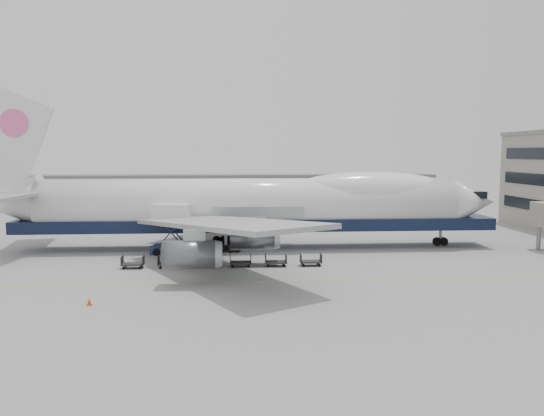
{
  "coord_description": "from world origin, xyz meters",
  "views": [
    {
      "loc": [
        -1.62,
        -55.0,
        12.17
      ],
      "look_at": [
        2.45,
        6.0,
        5.75
      ],
      "focal_mm": 35.0,
      "sensor_mm": 36.0,
      "label": 1
    }
  ],
  "objects": [
    {
      "name": "dolly_0",
      "position": [
        -12.63,
        0.78,
        0.53
      ],
      "size": [
        2.3,
        1.35,
        1.3
      ],
      "color": "#2D2D30",
      "rests_on": "ground"
    },
    {
      "name": "dolly_4",
      "position": [
        2.52,
        0.78,
        0.53
      ],
      "size": [
        2.3,
        1.35,
        1.3
      ],
      "color": "#2D2D30",
      "rests_on": "ground"
    },
    {
      "name": "dolly_2",
      "position": [
        -5.05,
        0.78,
        0.53
      ],
      "size": [
        2.3,
        1.35,
        1.3
      ],
      "color": "#2D2D30",
      "rests_on": "ground"
    },
    {
      "name": "catering_truck",
      "position": [
        -9.42,
        8.52,
        3.44
      ],
      "size": [
        5.2,
        4.0,
        6.07
      ],
      "rotation": [
        0.0,
        0.0,
        -0.19
      ],
      "color": "navy",
      "rests_on": "ground"
    },
    {
      "name": "hangar",
      "position": [
        -10.0,
        70.0,
        3.5
      ],
      "size": [
        110.0,
        8.0,
        7.0
      ],
      "primitive_type": "cube",
      "color": "slate",
      "rests_on": "ground"
    },
    {
      "name": "ground",
      "position": [
        0.0,
        0.0,
        0.0
      ],
      "size": [
        260.0,
        260.0,
        0.0
      ],
      "primitive_type": "plane",
      "color": "gray",
      "rests_on": "ground"
    },
    {
      "name": "apron_line",
      "position": [
        0.0,
        -6.0,
        0.01
      ],
      "size": [
        60.0,
        0.15,
        0.01
      ],
      "primitive_type": "cube",
      "color": "gold",
      "rests_on": "ground"
    },
    {
      "name": "dolly_3",
      "position": [
        -1.27,
        0.78,
        0.53
      ],
      "size": [
        2.3,
        1.35,
        1.3
      ],
      "color": "#2D2D30",
      "rests_on": "ground"
    },
    {
      "name": "dolly_5",
      "position": [
        6.31,
        0.78,
        0.53
      ],
      "size": [
        2.3,
        1.35,
        1.3
      ],
      "color": "#2D2D30",
      "rests_on": "ground"
    },
    {
      "name": "traffic_cone",
      "position": [
        -13.46,
        -12.83,
        0.3
      ],
      "size": [
        0.42,
        0.42,
        0.62
      ],
      "rotation": [
        0.0,
        0.0,
        -0.4
      ],
      "color": "#EE3E0C",
      "rests_on": "ground"
    },
    {
      "name": "dolly_1",
      "position": [
        -8.84,
        0.78,
        0.53
      ],
      "size": [
        2.3,
        1.35,
        1.3
      ],
      "color": "#2D2D30",
      "rests_on": "ground"
    },
    {
      "name": "airliner",
      "position": [
        0.64,
        12.0,
        5.62
      ],
      "size": [
        67.0,
        55.3,
        19.98
      ],
      "color": "white",
      "rests_on": "ground"
    }
  ]
}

